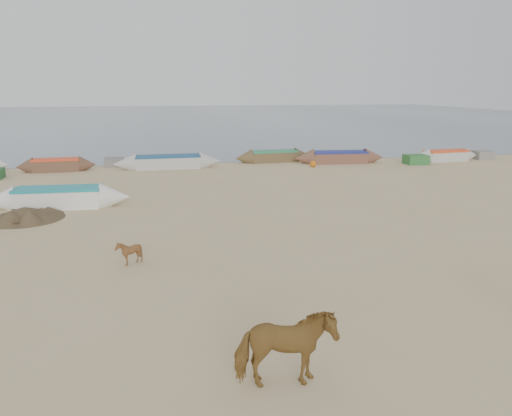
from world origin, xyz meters
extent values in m
plane|color=tan|center=(0.00, 0.00, 0.00)|extent=(140.00, 140.00, 0.00)
plane|color=slate|center=(0.00, 82.00, 0.01)|extent=(160.00, 160.00, 0.00)
imported|color=olive|center=(-1.30, -5.29, 0.74)|extent=(1.79, 0.90, 1.47)
imported|color=brown|center=(-4.31, 1.70, 0.38)|extent=(0.80, 0.73, 0.77)
cone|color=brown|center=(-8.74, 8.03, 0.25)|extent=(3.77, 3.77, 0.50)
sphere|color=#C26412|center=(6.80, 18.86, 0.22)|extent=(0.44, 0.44, 0.44)
cube|color=slate|center=(-6.33, 21.88, 0.28)|extent=(1.20, 1.10, 0.56)
cube|color=#306B32|center=(14.23, 18.82, 0.32)|extent=(1.50, 1.20, 0.64)
cube|color=slate|center=(20.42, 20.31, 0.30)|extent=(1.30, 1.20, 0.60)
camera|label=1|loc=(-3.30, -12.90, 5.14)|focal=35.00mm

